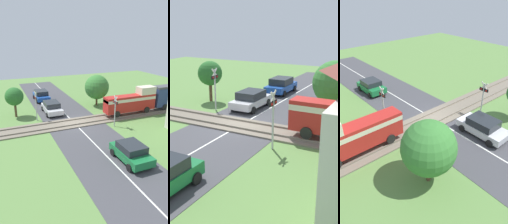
# 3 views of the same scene
# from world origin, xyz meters

# --- Properties ---
(ground_plane) EXTENTS (60.00, 60.00, 0.00)m
(ground_plane) POSITION_xyz_m (0.00, 0.00, 0.00)
(ground_plane) COLOR #5B8442
(road_surface) EXTENTS (48.00, 6.40, 0.02)m
(road_surface) POSITION_xyz_m (0.00, 0.00, 0.01)
(road_surface) COLOR #424247
(road_surface) RESTS_ON ground_plane
(track_bed) EXTENTS (2.80, 48.00, 0.24)m
(track_bed) POSITION_xyz_m (0.00, 0.00, 0.07)
(track_bed) COLOR #756B5B
(track_bed) RESTS_ON ground_plane
(car_near_crossing) EXTENTS (4.20, 2.05, 1.49)m
(car_near_crossing) POSITION_xyz_m (-4.36, -1.44, 0.78)
(car_near_crossing) COLOR silver
(car_near_crossing) RESTS_ON ground_plane
(car_far_side) EXTENTS (3.72, 2.05, 1.48)m
(car_far_side) POSITION_xyz_m (8.99, 1.44, 0.78)
(car_far_side) COLOR #197038
(car_far_side) RESTS_ON ground_plane
(crossing_signal_west_approach) EXTENTS (0.90, 0.18, 3.46)m
(crossing_signal_west_approach) POSITION_xyz_m (-2.49, -3.71, 2.20)
(crossing_signal_west_approach) COLOR #B7B7B7
(crossing_signal_west_approach) RESTS_ON ground_plane
(crossing_signal_east_approach) EXTENTS (0.90, 0.18, 3.46)m
(crossing_signal_east_approach) POSITION_xyz_m (2.49, 3.71, 2.20)
(crossing_signal_east_approach) COLOR #B7B7B7
(crossing_signal_east_approach) RESTS_ON ground_plane
(tree_roadside_hedge) EXTENTS (3.37, 3.37, 4.31)m
(tree_roadside_hedge) POSITION_xyz_m (-5.17, 5.24, 2.62)
(tree_roadside_hedge) COLOR brown
(tree_roadside_hedge) RESTS_ON ground_plane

